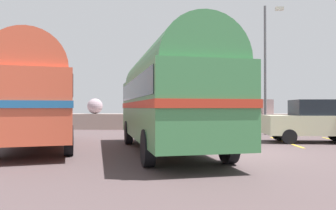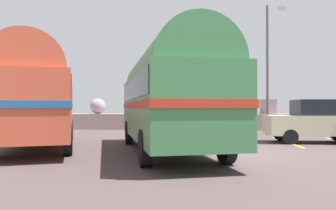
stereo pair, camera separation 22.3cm
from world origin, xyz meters
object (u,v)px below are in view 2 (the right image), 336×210
at_px(vintage_coach, 167,93).
at_px(parked_car_nearest, 317,121).
at_px(second_coach, 39,94).
at_px(lamp_post, 269,63).

relative_size(vintage_coach, parked_car_nearest, 2.16).
height_order(vintage_coach, parked_car_nearest, vintage_coach).
distance_m(second_coach, parked_car_nearest, 11.58).
height_order(vintage_coach, second_coach, same).
distance_m(second_coach, lamp_post, 12.14).
height_order(second_coach, lamp_post, lamp_post).
bearing_deg(parked_car_nearest, second_coach, 102.04).
distance_m(parked_car_nearest, lamp_post, 5.09).
height_order(vintage_coach, lamp_post, lamp_post).
relative_size(second_coach, parked_car_nearest, 2.15).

